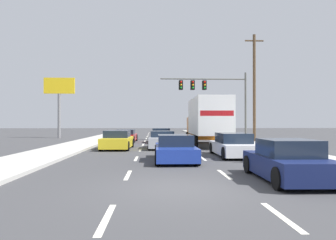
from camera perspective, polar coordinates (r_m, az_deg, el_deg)
The scene contains 15 objects.
ground_plane at distance 33.84m, azimuth -1.18°, elevation -3.57°, with size 140.00×140.00×0.00m, color #3D3D3F.
sidewalk_right at distance 29.82m, azimuth 12.27°, elevation -3.85°, with size 3.11×80.00×0.14m, color #B2AFA8.
sidewalk_left at distance 29.46m, azimuth -14.33°, elevation -3.89°, with size 3.11×80.00×0.14m, color #B2AFA8.
lane_markings at distance 28.65m, azimuth -0.94°, elevation -4.13°, with size 3.54×57.00×0.01m.
car_red at distance 30.11m, azimuth -7.55°, elevation -2.93°, with size 1.92×4.67×1.18m.
car_yellow at distance 22.16m, azimuth -9.14°, elevation -3.66°, with size 2.03×4.29×1.29m.
car_gray at distance 29.13m, azimuth -1.28°, elevation -2.91°, with size 1.88×4.42×1.32m.
car_silver at distance 22.32m, azimuth -0.99°, elevation -3.69°, with size 2.03×4.13×1.25m.
car_blue at distance 15.24m, azimuth 1.28°, elevation -5.28°, with size 1.96×4.67×1.25m.
box_truck at distance 25.19m, azimuth 7.06°, elevation 0.14°, with size 2.78×9.21×3.68m.
car_white at distance 17.54m, azimuth 11.67°, elevation -4.54°, with size 1.90×4.48×1.27m.
car_navy at distance 10.77m, azimuth 20.79°, elevation -7.10°, with size 1.94×4.04×1.31m.
traffic_signal_mast at distance 32.91m, azimuth 7.08°, elevation 5.52°, with size 8.95×0.69×7.03m.
utility_pole_mid at distance 31.75m, azimuth 15.34°, elevation 5.86°, with size 1.80×0.28×10.36m.
roadside_billboard at distance 39.74m, azimuth -19.07°, elevation 4.18°, with size 3.63×0.36×7.18m.
Camera 1 is at (-0.78, -8.79, 1.84)m, focal length 33.70 mm.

